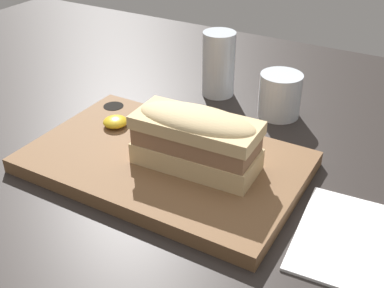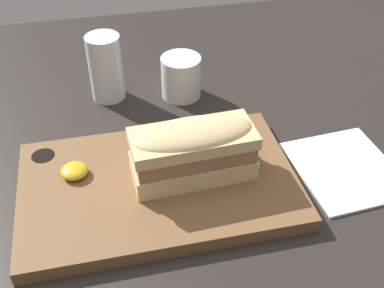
{
  "view_description": "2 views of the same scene",
  "coord_description": "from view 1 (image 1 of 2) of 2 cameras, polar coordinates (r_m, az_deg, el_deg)",
  "views": [
    {
      "loc": [
        37.16,
        -47.33,
        42.35
      ],
      "look_at": [
        9.06,
        1.76,
        7.71
      ],
      "focal_mm": 45.0,
      "sensor_mm": 36.0,
      "label": 1
    },
    {
      "loc": [
        -1.92,
        -48.57,
        52.07
      ],
      "look_at": [
        9.49,
        2.29,
        9.53
      ],
      "focal_mm": 45.0,
      "sensor_mm": 36.0,
      "label": 2
    }
  ],
  "objects": [
    {
      "name": "wine_glass",
      "position": [
        0.86,
        10.35,
        5.49
      ],
      "size": [
        7.36,
        7.36,
        7.76
      ],
      "color": "silver",
      "rests_on": "dining_table"
    },
    {
      "name": "serving_board",
      "position": [
        0.71,
        -3.28,
        -2.1
      ],
      "size": [
        39.72,
        25.05,
        2.24
      ],
      "color": "brown",
      "rests_on": "dining_table"
    },
    {
      "name": "napkin",
      "position": [
        0.62,
        19.24,
        -11.03
      ],
      "size": [
        15.99,
        17.84,
        0.4
      ],
      "rotation": [
        0.0,
        0.0,
        0.07
      ],
      "color": "white",
      "rests_on": "dining_table"
    },
    {
      "name": "sandwich",
      "position": [
        0.66,
        0.49,
        0.84
      ],
      "size": [
        17.75,
        8.28,
        8.68
      ],
      "rotation": [
        0.0,
        0.0,
        0.04
      ],
      "color": "#DBBC84",
      "rests_on": "serving_board"
    },
    {
      "name": "water_glass",
      "position": [
        0.92,
        3.16,
        8.97
      ],
      "size": [
        6.13,
        6.13,
        12.25
      ],
      "color": "silver",
      "rests_on": "dining_table"
    },
    {
      "name": "mustard_dollop",
      "position": [
        0.78,
        -9.08,
        2.62
      ],
      "size": [
        3.94,
        3.94,
        1.57
      ],
      "color": "gold",
      "rests_on": "serving_board"
    },
    {
      "name": "dining_table",
      "position": [
        0.73,
        -6.88,
        -3.27
      ],
      "size": [
        165.34,
        129.02,
        2.0
      ],
      "color": "#282321",
      "rests_on": "ground"
    }
  ]
}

